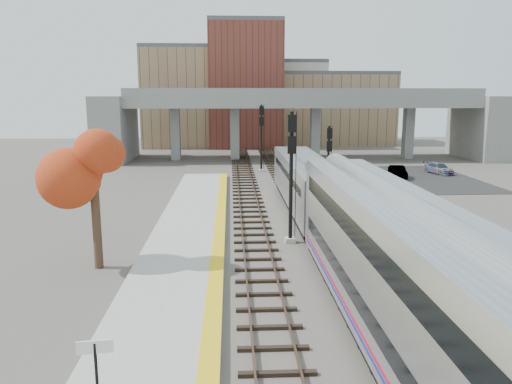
{
  "coord_description": "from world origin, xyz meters",
  "views": [
    {
      "loc": [
        -4.61,
        -23.07,
        8.66
      ],
      "look_at": [
        -2.98,
        8.48,
        2.5
      ],
      "focal_mm": 35.0,
      "sensor_mm": 36.0,
      "label": 1
    }
  ],
  "objects_px": {
    "coach": "(417,291)",
    "car_a": "(381,182)",
    "tree": "(93,168)",
    "signal_mast_far": "(261,138)",
    "car_c": "(439,168)",
    "locomotive": "(305,182)",
    "car_b": "(398,172)",
    "signal_mast_mid": "(328,169)",
    "signal_mast_near": "(291,177)"
  },
  "relations": [
    {
      "from": "signal_mast_near",
      "to": "car_a",
      "type": "relative_size",
      "value": 2.17
    },
    {
      "from": "locomotive",
      "to": "car_c",
      "type": "height_order",
      "value": "locomotive"
    },
    {
      "from": "locomotive",
      "to": "signal_mast_mid",
      "type": "xyz_separation_m",
      "value": [
        2.0,
        1.53,
        0.71
      ]
    },
    {
      "from": "signal_mast_near",
      "to": "signal_mast_mid",
      "type": "height_order",
      "value": "signal_mast_near"
    },
    {
      "from": "coach",
      "to": "signal_mast_mid",
      "type": "bearing_deg",
      "value": 85.26
    },
    {
      "from": "locomotive",
      "to": "signal_mast_near",
      "type": "distance_m",
      "value": 8.62
    },
    {
      "from": "signal_mast_mid",
      "to": "car_b",
      "type": "distance_m",
      "value": 16.51
    },
    {
      "from": "car_a",
      "to": "signal_mast_far",
      "type": "bearing_deg",
      "value": 151.8
    },
    {
      "from": "coach",
      "to": "car_c",
      "type": "xyz_separation_m",
      "value": [
        17.59,
        39.81,
        -2.17
      ]
    },
    {
      "from": "car_b",
      "to": "locomotive",
      "type": "bearing_deg",
      "value": -122.41
    },
    {
      "from": "signal_mast_mid",
      "to": "car_a",
      "type": "xyz_separation_m",
      "value": [
        6.47,
        7.38,
        -2.34
      ]
    },
    {
      "from": "coach",
      "to": "signal_mast_far",
      "type": "bearing_deg",
      "value": 92.84
    },
    {
      "from": "tree",
      "to": "car_c",
      "type": "height_order",
      "value": "tree"
    },
    {
      "from": "signal_mast_near",
      "to": "car_b",
      "type": "xyz_separation_m",
      "value": [
        14.08,
        22.66,
        -3.27
      ]
    },
    {
      "from": "coach",
      "to": "tree",
      "type": "height_order",
      "value": "tree"
    },
    {
      "from": "car_b",
      "to": "car_c",
      "type": "bearing_deg",
      "value": 33.24
    },
    {
      "from": "coach",
      "to": "locomotive",
      "type": "bearing_deg",
      "value": 90.0
    },
    {
      "from": "signal_mast_near",
      "to": "car_b",
      "type": "height_order",
      "value": "signal_mast_near"
    },
    {
      "from": "coach",
      "to": "tree",
      "type": "relative_size",
      "value": 3.59
    },
    {
      "from": "signal_mast_far",
      "to": "car_c",
      "type": "distance_m",
      "value": 20.11
    },
    {
      "from": "coach",
      "to": "signal_mast_mid",
      "type": "xyz_separation_m",
      "value": [
        2.0,
        24.13,
        0.19
      ]
    },
    {
      "from": "car_a",
      "to": "car_c",
      "type": "height_order",
      "value": "car_a"
    },
    {
      "from": "coach",
      "to": "car_b",
      "type": "relative_size",
      "value": 6.36
    },
    {
      "from": "car_a",
      "to": "car_c",
      "type": "distance_m",
      "value": 12.33
    },
    {
      "from": "signal_mast_mid",
      "to": "car_c",
      "type": "height_order",
      "value": "signal_mast_mid"
    },
    {
      "from": "car_c",
      "to": "signal_mast_far",
      "type": "bearing_deg",
      "value": 157.98
    },
    {
      "from": "tree",
      "to": "car_b",
      "type": "xyz_separation_m",
      "value": [
        24.34,
        26.47,
        -4.47
      ]
    },
    {
      "from": "coach",
      "to": "signal_mast_mid",
      "type": "height_order",
      "value": "signal_mast_mid"
    },
    {
      "from": "locomotive",
      "to": "tree",
      "type": "distance_m",
      "value": 17.46
    },
    {
      "from": "signal_mast_far",
      "to": "car_b",
      "type": "bearing_deg",
      "value": -20.5
    },
    {
      "from": "car_b",
      "to": "signal_mast_mid",
      "type": "bearing_deg",
      "value": -120.42
    },
    {
      "from": "car_b",
      "to": "signal_mast_far",
      "type": "bearing_deg",
      "value": 166.71
    },
    {
      "from": "car_a",
      "to": "tree",
      "type": "bearing_deg",
      "value": -117.41
    },
    {
      "from": "coach",
      "to": "signal_mast_mid",
      "type": "relative_size",
      "value": 3.96
    },
    {
      "from": "signal_mast_mid",
      "to": "car_c",
      "type": "relative_size",
      "value": 1.57
    },
    {
      "from": "tree",
      "to": "coach",
      "type": "bearing_deg",
      "value": -40.64
    },
    {
      "from": "signal_mast_far",
      "to": "tree",
      "type": "relative_size",
      "value": 1.09
    },
    {
      "from": "signal_mast_near",
      "to": "signal_mast_far",
      "type": "height_order",
      "value": "signal_mast_near"
    },
    {
      "from": "car_b",
      "to": "car_c",
      "type": "relative_size",
      "value": 0.98
    },
    {
      "from": "signal_mast_near",
      "to": "signal_mast_mid",
      "type": "bearing_deg",
      "value": 67.13
    },
    {
      "from": "signal_mast_near",
      "to": "car_b",
      "type": "relative_size",
      "value": 1.97
    },
    {
      "from": "coach",
      "to": "tree",
      "type": "bearing_deg",
      "value": 139.36
    },
    {
      "from": "car_a",
      "to": "car_b",
      "type": "bearing_deg",
      "value": 75.31
    },
    {
      "from": "coach",
      "to": "car_a",
      "type": "height_order",
      "value": "coach"
    },
    {
      "from": "signal_mast_far",
      "to": "car_c",
      "type": "relative_size",
      "value": 1.9
    },
    {
      "from": "signal_mast_mid",
      "to": "signal_mast_far",
      "type": "relative_size",
      "value": 0.83
    },
    {
      "from": "signal_mast_far",
      "to": "car_a",
      "type": "relative_size",
      "value": 2.14
    },
    {
      "from": "locomotive",
      "to": "signal_mast_far",
      "type": "height_order",
      "value": "signal_mast_far"
    },
    {
      "from": "signal_mast_near",
      "to": "signal_mast_far",
      "type": "bearing_deg",
      "value": 90.0
    },
    {
      "from": "coach",
      "to": "car_a",
      "type": "bearing_deg",
      "value": 74.94
    }
  ]
}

